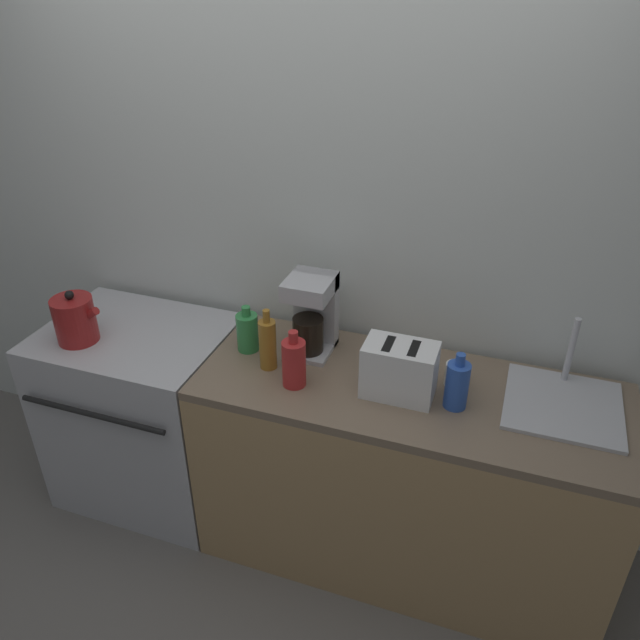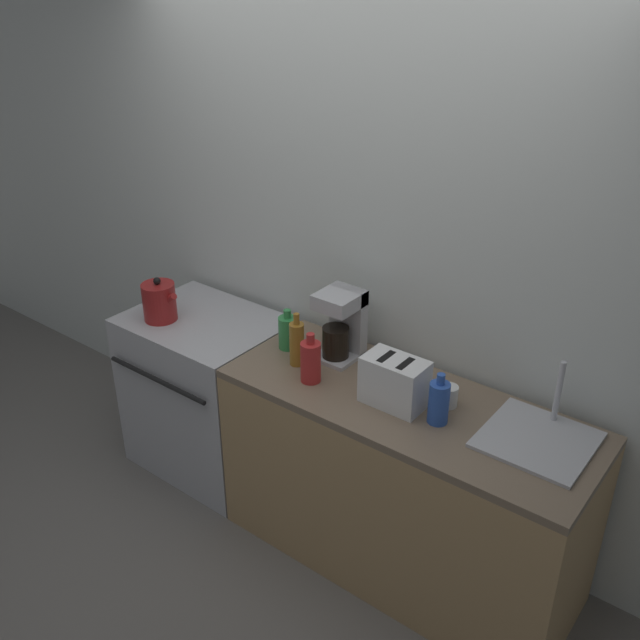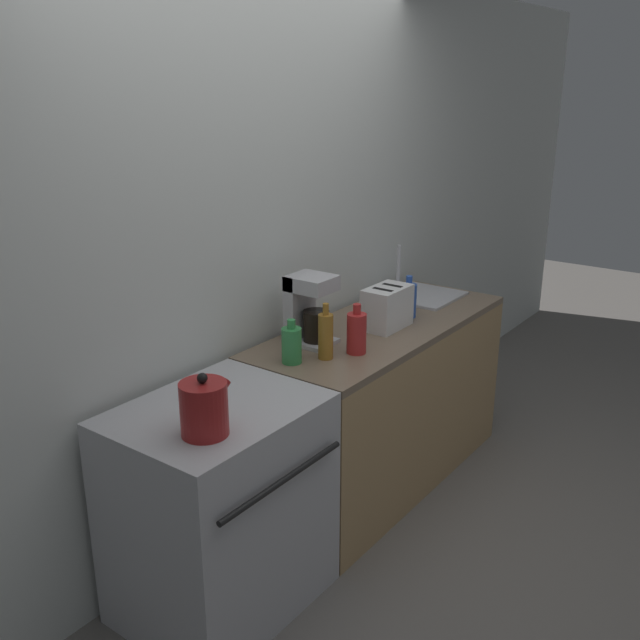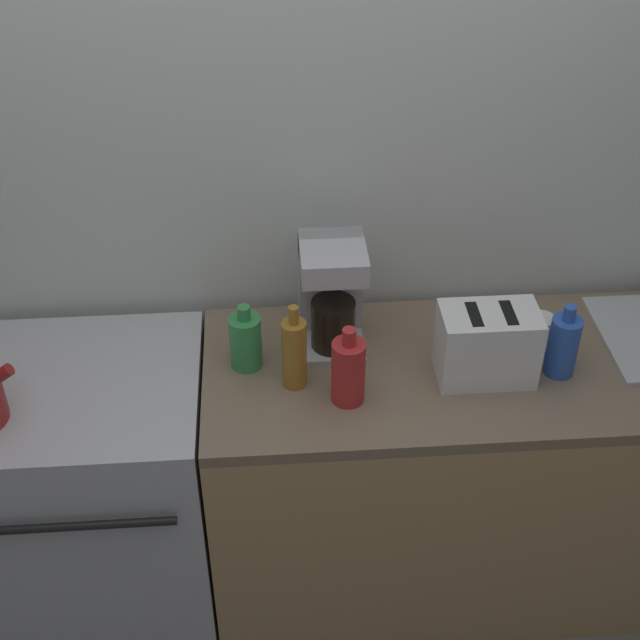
{
  "view_description": "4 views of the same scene",
  "coord_description": "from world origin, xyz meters",
  "px_view_note": "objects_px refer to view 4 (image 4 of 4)",
  "views": [
    {
      "loc": [
        0.88,
        -1.58,
        2.3
      ],
      "look_at": [
        0.21,
        0.34,
        1.1
      ],
      "focal_mm": 35.0,
      "sensor_mm": 36.0,
      "label": 1
    },
    {
      "loc": [
        1.82,
        -1.89,
        2.57
      ],
      "look_at": [
        0.1,
        0.34,
        1.11
      ],
      "focal_mm": 40.0,
      "sensor_mm": 36.0,
      "label": 2
    },
    {
      "loc": [
        -2.39,
        -1.48,
        2.08
      ],
      "look_at": [
        0.09,
        0.35,
        1.03
      ],
      "focal_mm": 40.0,
      "sensor_mm": 36.0,
      "label": 3
    },
    {
      "loc": [
        -0.05,
        -1.57,
        2.5
      ],
      "look_at": [
        0.09,
        0.34,
        1.05
      ],
      "focal_mm": 50.0,
      "sensor_mm": 36.0,
      "label": 4
    }
  ],
  "objects_px": {
    "coffee_maker": "(332,291)",
    "bottle_green": "(246,341)",
    "bottle_blue": "(563,345)",
    "toaster": "(487,344)",
    "stove": "(78,493)",
    "cup_white": "(540,330)",
    "bottle_red": "(348,371)",
    "bottle_amber": "(294,352)"
  },
  "relations": [
    {
      "from": "bottle_green",
      "to": "toaster",
      "type": "bearing_deg",
      "value": -7.97
    },
    {
      "from": "bottle_amber",
      "to": "bottle_green",
      "type": "bearing_deg",
      "value": 145.25
    },
    {
      "from": "bottle_red",
      "to": "bottle_green",
      "type": "height_order",
      "value": "bottle_red"
    },
    {
      "from": "bottle_blue",
      "to": "cup_white",
      "type": "relative_size",
      "value": 2.42
    },
    {
      "from": "stove",
      "to": "cup_white",
      "type": "distance_m",
      "value": 1.45
    },
    {
      "from": "bottle_red",
      "to": "bottle_green",
      "type": "xyz_separation_m",
      "value": [
        -0.27,
        0.16,
        -0.01
      ]
    },
    {
      "from": "coffee_maker",
      "to": "bottle_blue",
      "type": "height_order",
      "value": "coffee_maker"
    },
    {
      "from": "toaster",
      "to": "stove",
      "type": "bearing_deg",
      "value": 177.98
    },
    {
      "from": "bottle_green",
      "to": "bottle_amber",
      "type": "distance_m",
      "value": 0.16
    },
    {
      "from": "bottle_amber",
      "to": "cup_white",
      "type": "relative_size",
      "value": 2.79
    },
    {
      "from": "coffee_maker",
      "to": "bottle_blue",
      "type": "bearing_deg",
      "value": -17.17
    },
    {
      "from": "bottle_green",
      "to": "bottle_blue",
      "type": "height_order",
      "value": "bottle_blue"
    },
    {
      "from": "toaster",
      "to": "cup_white",
      "type": "bearing_deg",
      "value": 33.38
    },
    {
      "from": "bottle_amber",
      "to": "cup_white",
      "type": "bearing_deg",
      "value": 9.85
    },
    {
      "from": "coffee_maker",
      "to": "bottle_red",
      "type": "bearing_deg",
      "value": -85.16
    },
    {
      "from": "bottle_blue",
      "to": "bottle_green",
      "type": "bearing_deg",
      "value": 173.74
    },
    {
      "from": "stove",
      "to": "bottle_green",
      "type": "bearing_deg",
      "value": 5.32
    },
    {
      "from": "bottle_green",
      "to": "bottle_blue",
      "type": "bearing_deg",
      "value": -6.26
    },
    {
      "from": "bottle_blue",
      "to": "toaster",
      "type": "bearing_deg",
      "value": 179.07
    },
    {
      "from": "bottle_green",
      "to": "bottle_amber",
      "type": "bearing_deg",
      "value": -34.75
    },
    {
      "from": "toaster",
      "to": "bottle_red",
      "type": "height_order",
      "value": "bottle_red"
    },
    {
      "from": "bottle_amber",
      "to": "bottle_blue",
      "type": "xyz_separation_m",
      "value": [
        0.73,
        -0.0,
        -0.01
      ]
    },
    {
      "from": "toaster",
      "to": "bottle_red",
      "type": "distance_m",
      "value": 0.39
    },
    {
      "from": "bottle_green",
      "to": "bottle_blue",
      "type": "xyz_separation_m",
      "value": [
        0.86,
        -0.09,
        0.01
      ]
    },
    {
      "from": "coffee_maker",
      "to": "cup_white",
      "type": "distance_m",
      "value": 0.61
    },
    {
      "from": "bottle_blue",
      "to": "cup_white",
      "type": "distance_m",
      "value": 0.14
    },
    {
      "from": "coffee_maker",
      "to": "cup_white",
      "type": "relative_size",
      "value": 3.6
    },
    {
      "from": "coffee_maker",
      "to": "bottle_amber",
      "type": "bearing_deg",
      "value": -121.87
    },
    {
      "from": "stove",
      "to": "bottle_blue",
      "type": "bearing_deg",
      "value": -1.85
    },
    {
      "from": "toaster",
      "to": "bottle_green",
      "type": "xyz_separation_m",
      "value": [
        -0.65,
        0.09,
        -0.02
      ]
    },
    {
      "from": "bottle_red",
      "to": "cup_white",
      "type": "distance_m",
      "value": 0.61
    },
    {
      "from": "toaster",
      "to": "bottle_blue",
      "type": "bearing_deg",
      "value": -0.93
    },
    {
      "from": "bottle_amber",
      "to": "stove",
      "type": "bearing_deg",
      "value": 176.47
    },
    {
      "from": "toaster",
      "to": "cup_white",
      "type": "height_order",
      "value": "toaster"
    },
    {
      "from": "coffee_maker",
      "to": "bottle_blue",
      "type": "relative_size",
      "value": 1.49
    },
    {
      "from": "bottle_red",
      "to": "bottle_amber",
      "type": "bearing_deg",
      "value": 151.9
    },
    {
      "from": "coffee_maker",
      "to": "bottle_green",
      "type": "height_order",
      "value": "coffee_maker"
    },
    {
      "from": "coffee_maker",
      "to": "bottle_amber",
      "type": "height_order",
      "value": "coffee_maker"
    },
    {
      "from": "stove",
      "to": "bottle_red",
      "type": "height_order",
      "value": "bottle_red"
    },
    {
      "from": "coffee_maker",
      "to": "bottle_blue",
      "type": "xyz_separation_m",
      "value": [
        0.62,
        -0.19,
        -0.08
      ]
    },
    {
      "from": "coffee_maker",
      "to": "bottle_green",
      "type": "distance_m",
      "value": 0.28
    },
    {
      "from": "stove",
      "to": "bottle_blue",
      "type": "xyz_separation_m",
      "value": [
        1.39,
        -0.05,
        0.53
      ]
    }
  ]
}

